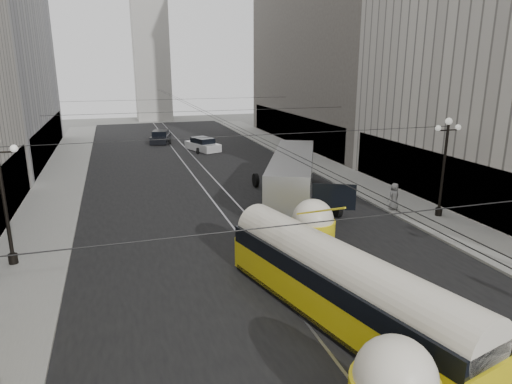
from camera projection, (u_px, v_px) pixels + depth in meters
road at (206, 180)px, 39.68m from camera, size 20.00×85.00×0.02m
sidewalk_left at (61, 180)px, 39.44m from camera, size 4.00×72.00×0.15m
sidewalk_right at (315, 163)px, 46.32m from camera, size 4.00×72.00×0.15m
rail_left at (197, 181)px, 39.46m from camera, size 0.12×85.00×0.04m
rail_right at (214, 179)px, 39.89m from camera, size 0.12×85.00×0.04m
building_right_far at (339, 8)px, 55.27m from camera, size 12.60×32.60×32.60m
distant_tower at (150, 33)px, 79.31m from camera, size 6.00×6.00×31.36m
lamppost_left_mid at (3, 194)px, 21.73m from camera, size 1.86×0.44×6.37m
lamppost_right_mid at (444, 162)px, 28.95m from camera, size 1.86×0.44×6.37m
catenary at (208, 113)px, 37.20m from camera, size 25.00×72.00×0.23m
streetcar at (339, 284)px, 17.50m from camera, size 5.34×14.24×3.19m
city_bus at (292, 176)px, 33.24m from camera, size 8.20×13.93×3.41m
sedan_white_far at (203, 145)px, 52.93m from camera, size 3.62×5.30×1.55m
sedan_dark_far at (161, 137)px, 58.61m from camera, size 3.20×5.34×1.57m
pedestrian_crossing_a at (386, 384)px, 13.12m from camera, size 0.46×0.64×1.63m
pedestrian_sidewalk_right at (394, 196)px, 30.91m from camera, size 1.01×0.76×1.84m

